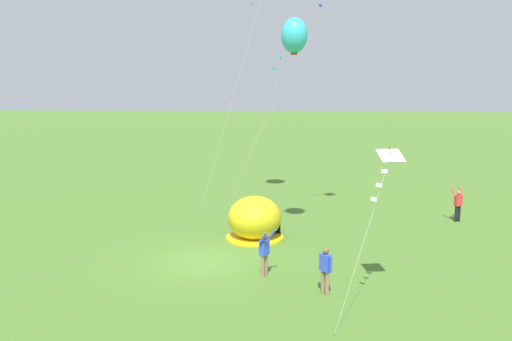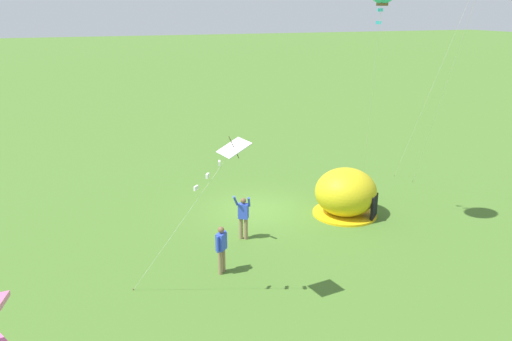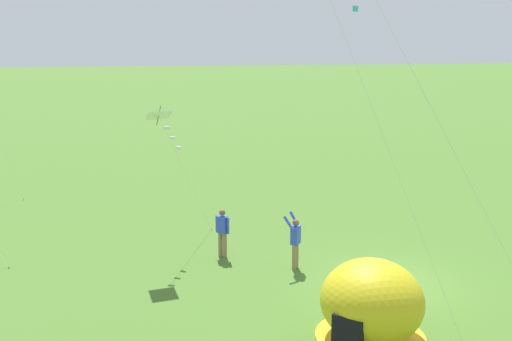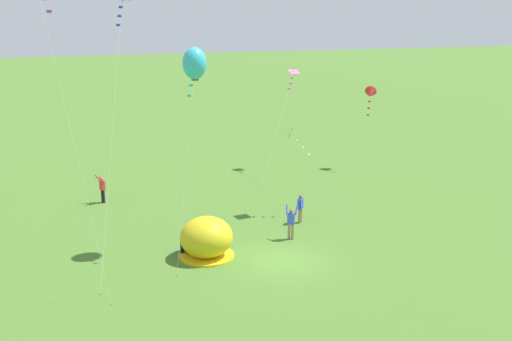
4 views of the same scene
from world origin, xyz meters
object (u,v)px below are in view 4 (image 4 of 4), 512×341
Objects in this scene: kite_blue at (121,9)px; popup_tent at (206,238)px; kite_white at (294,137)px; kite_cyan at (194,63)px; person_far_back at (102,188)px; kite_pink at (293,76)px; person_near_tent at (300,207)px; person_watching_sky at (291,222)px; kite_red at (370,94)px.

popup_tent is at bearing -50.88° from kite_blue.
kite_cyan reaches higher than kite_white.
kite_blue is at bearing -82.58° from person_far_back.
person_far_back is at bearing -163.35° from kite_pink.
popup_tent is 7.20m from person_near_tent.
kite_cyan is at bearing -155.29° from kite_white.
popup_tent is at bearing -92.42° from kite_cyan.
kite_blue reaches higher than kite_cyan.
person_watching_sky is 18.00m from kite_red.
person_far_back is 12.98m from kite_white.
kite_cyan reaches higher than person_watching_sky.
kite_pink is (4.72, 12.44, 6.24)m from person_near_tent.
kite_red is 0.49× the size of kite_blue.
kite_cyan is at bearing -169.50° from person_near_tent.
kite_red is at bearing 44.68° from person_near_tent.
person_far_back is 21.68m from kite_red.
kite_red is (10.08, 8.37, 1.10)m from kite_white.
kite_pink reaches higher than person_watching_sky.
kite_red is at bearing 25.29° from kite_blue.
kite_pink reaches higher than kite_white.
kite_blue is at bearing 159.34° from person_watching_sky.
person_near_tent is at bearing -110.78° from kite_pink.
person_far_back is at bearing -173.39° from kite_red.
kite_blue is at bearing -154.71° from kite_red.
kite_cyan is at bearing 168.08° from person_watching_sky.
kite_pink is (11.18, 13.64, -2.39)m from kite_cyan.
person_near_tent is at bearing -4.86° from kite_blue.
person_far_back reaches higher than person_near_tent.
kite_cyan is at bearing 87.58° from popup_tent.
person_near_tent is 10.85m from kite_cyan.
person_far_back is at bearing 114.37° from kite_cyan.
kite_red is 0.82× the size of kite_pink.
kite_red is 23.09m from kite_blue.
kite_cyan is (-4.91, 1.04, 8.60)m from person_watching_sky.
kite_pink is (15.29, 4.57, 6.20)m from person_far_back.
person_watching_sky is at bearing -113.13° from kite_pink.
kite_white is at bearing 24.71° from kite_cyan.
kite_pink is at bearing 53.91° from popup_tent.
kite_cyan is at bearing -32.32° from kite_blue.
popup_tent is 0.27× the size of kite_cyan.
kite_white is 13.15m from kite_red.
person_far_back is 0.24× the size of kite_pink.
kite_cyan is at bearing -65.63° from person_far_back.
kite_white is (1.89, 4.17, 3.76)m from person_watching_sky.
person_near_tent is 14.70m from kite_pink.
person_far_back is 1.00× the size of person_watching_sky.
popup_tent is 20.10m from kite_pink.
kite_cyan reaches higher than person_far_back.
kite_pink is (11.26, 15.45, 6.21)m from popup_tent.
kite_pink is (14.37, 11.62, -5.03)m from kite_blue.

